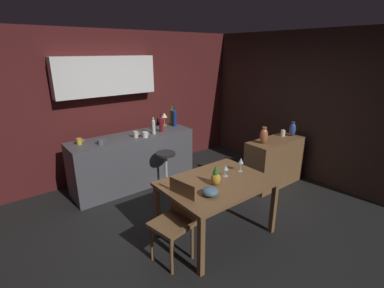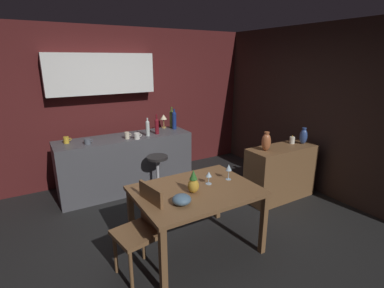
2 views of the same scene
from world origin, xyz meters
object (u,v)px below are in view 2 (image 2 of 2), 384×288
at_px(wine_glass_right, 229,168).
at_px(cup_white, 137,136).
at_px(cup_slate, 87,141).
at_px(vase_copper, 266,142).
at_px(wine_bottle_cobalt, 174,120).
at_px(pineapple_centerpiece, 193,183).
at_px(wine_glass_left, 209,175).
at_px(cup_cream, 127,135).
at_px(pillar_candle_tall, 292,140).
at_px(dining_table, 196,196).
at_px(bar_stool, 158,176).
at_px(fruit_bowl, 182,199).
at_px(vase_ceramic_blue, 303,136).
at_px(chair_near_window, 142,227).
at_px(wine_bottle_ruby, 157,125).
at_px(counter_lamp, 164,118).
at_px(cup_mustard, 66,140).
at_px(wine_bottle_clear, 148,127).
at_px(sideboard_cabinet, 280,173).
at_px(wine_bottle_olive, 172,118).

bearing_deg(wine_glass_right, cup_white, 106.73).
xyz_separation_m(cup_slate, vase_copper, (2.18, -1.35, 0.01)).
bearing_deg(wine_bottle_cobalt, pineapple_centerpiece, -111.94).
height_order(wine_glass_left, cup_cream, cup_cream).
height_order(cup_cream, pillar_candle_tall, cup_cream).
bearing_deg(vase_copper, dining_table, -163.02).
distance_m(dining_table, wine_glass_left, 0.27).
xyz_separation_m(wine_glass_right, vase_copper, (0.97, 0.40, 0.07)).
bearing_deg(wine_glass_right, bar_stool, 102.65).
xyz_separation_m(wine_glass_right, fruit_bowl, (-0.75, -0.24, -0.09)).
bearing_deg(pillar_candle_tall, cup_slate, 155.12).
bearing_deg(vase_copper, wine_glass_right, -157.54).
bearing_deg(wine_bottle_cobalt, vase_copper, -66.07).
xyz_separation_m(fruit_bowl, vase_ceramic_blue, (2.46, 0.61, 0.15)).
bearing_deg(chair_near_window, cup_white, 70.80).
xyz_separation_m(wine_bottle_ruby, vase_copper, (1.08, -1.38, -0.09)).
bearing_deg(counter_lamp, cup_mustard, -174.65).
height_order(chair_near_window, wine_bottle_clear, wine_bottle_clear).
height_order(pineapple_centerpiece, cup_white, cup_white).
distance_m(sideboard_cabinet, pineapple_centerpiece, 1.94).
bearing_deg(pineapple_centerpiece, pillar_candle_tall, 14.53).
xyz_separation_m(wine_glass_left, cup_slate, (-0.94, 1.74, 0.09)).
bearing_deg(fruit_bowl, sideboard_cabinet, 17.25).
height_order(wine_bottle_cobalt, counter_lamp, wine_bottle_cobalt).
height_order(wine_bottle_cobalt, vase_copper, wine_bottle_cobalt).
relative_size(chair_near_window, cup_cream, 8.55).
bearing_deg(cup_mustard, vase_copper, -32.41).
bearing_deg(vase_copper, wine_bottle_ruby, 128.08).
bearing_deg(vase_ceramic_blue, counter_lamp, 131.61).
distance_m(bar_stool, wine_glass_left, 1.43).
xyz_separation_m(cup_white, vase_ceramic_blue, (2.21, -1.29, -0.01)).
distance_m(bar_stool, fruit_bowl, 1.71).
height_order(sideboard_cabinet, wine_bottle_olive, wine_bottle_olive).
bearing_deg(wine_bottle_clear, cup_white, -157.55).
distance_m(fruit_bowl, cup_mustard, 2.31).
bearing_deg(cup_white, chair_near_window, -109.20).
xyz_separation_m(sideboard_cabinet, wine_bottle_cobalt, (-1.02, 1.54, 0.66)).
relative_size(cup_white, vase_ceramic_blue, 0.48).
relative_size(dining_table, wine_bottle_olive, 3.50).
relative_size(wine_bottle_olive, cup_cream, 3.48).
height_order(fruit_bowl, vase_ceramic_blue, vase_ceramic_blue).
bearing_deg(wine_bottle_ruby, chair_near_window, -118.12).
bearing_deg(cup_mustard, cup_slate, -37.47).
height_order(wine_bottle_ruby, cup_slate, wine_bottle_ruby).
xyz_separation_m(wine_glass_right, wine_bottle_olive, (0.30, 2.05, 0.19)).
bearing_deg(sideboard_cabinet, cup_cream, 145.18).
xyz_separation_m(wine_bottle_olive, vase_copper, (0.67, -1.65, -0.12)).
distance_m(sideboard_cabinet, vase_ceramic_blue, 0.67).
height_order(wine_bottle_ruby, vase_ceramic_blue, wine_bottle_ruby).
bearing_deg(cup_slate, wine_glass_right, -55.41).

